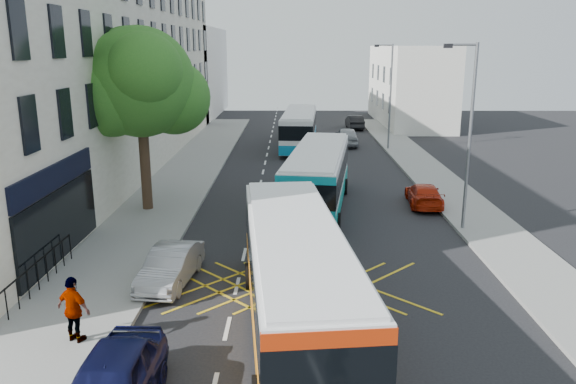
{
  "coord_description": "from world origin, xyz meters",
  "views": [
    {
      "loc": [
        -1.32,
        -11.84,
        8.01
      ],
      "look_at": [
        -1.47,
        10.39,
        2.2
      ],
      "focal_mm": 35.0,
      "sensor_mm": 36.0,
      "label": 1
    }
  ],
  "objects_px": {
    "parked_car_silver": "(171,266)",
    "red_hatchback": "(424,195)",
    "bus_far": "(299,129)",
    "distant_car_grey": "(298,127)",
    "street_tree": "(139,83)",
    "bus_near": "(296,278)",
    "distant_car_dark": "(355,122)",
    "bus_mid": "(318,177)",
    "lamp_far": "(389,91)",
    "lamp_near": "(468,128)",
    "distant_car_silver": "(347,136)",
    "pedestrian_far": "(74,310)"
  },
  "relations": [
    {
      "from": "parked_car_silver",
      "to": "red_hatchback",
      "type": "height_order",
      "value": "parked_car_silver"
    },
    {
      "from": "bus_far",
      "to": "distant_car_grey",
      "type": "xyz_separation_m",
      "value": [
        0.02,
        7.46,
        -0.92
      ]
    },
    {
      "from": "street_tree",
      "to": "bus_far",
      "type": "height_order",
      "value": "street_tree"
    },
    {
      "from": "bus_near",
      "to": "distant_car_dark",
      "type": "bearing_deg",
      "value": 75.6
    },
    {
      "from": "street_tree",
      "to": "bus_mid",
      "type": "height_order",
      "value": "street_tree"
    },
    {
      "from": "bus_mid",
      "to": "distant_car_dark",
      "type": "bearing_deg",
      "value": 88.14
    },
    {
      "from": "parked_car_silver",
      "to": "lamp_far",
      "type": "bearing_deg",
      "value": 72.64
    },
    {
      "from": "lamp_near",
      "to": "distant_car_silver",
      "type": "relative_size",
      "value": 1.81
    },
    {
      "from": "distant_car_silver",
      "to": "bus_far",
      "type": "bearing_deg",
      "value": 19.87
    },
    {
      "from": "bus_mid",
      "to": "pedestrian_far",
      "type": "height_order",
      "value": "bus_mid"
    },
    {
      "from": "lamp_near",
      "to": "distant_car_grey",
      "type": "bearing_deg",
      "value": 103.63
    },
    {
      "from": "bus_near",
      "to": "bus_far",
      "type": "relative_size",
      "value": 1.05
    },
    {
      "from": "street_tree",
      "to": "bus_mid",
      "type": "bearing_deg",
      "value": 3.88
    },
    {
      "from": "distant_car_grey",
      "to": "distant_car_dark",
      "type": "relative_size",
      "value": 1.14
    },
    {
      "from": "street_tree",
      "to": "pedestrian_far",
      "type": "xyz_separation_m",
      "value": [
        1.29,
        -12.96,
        -5.2
      ]
    },
    {
      "from": "pedestrian_far",
      "to": "distant_car_grey",
      "type": "bearing_deg",
      "value": -75.15
    },
    {
      "from": "street_tree",
      "to": "parked_car_silver",
      "type": "xyz_separation_m",
      "value": [
        3.01,
        -8.75,
        -5.65
      ]
    },
    {
      "from": "bus_far",
      "to": "parked_car_silver",
      "type": "height_order",
      "value": "bus_far"
    },
    {
      "from": "street_tree",
      "to": "distant_car_dark",
      "type": "height_order",
      "value": "street_tree"
    },
    {
      "from": "street_tree",
      "to": "bus_far",
      "type": "relative_size",
      "value": 0.82
    },
    {
      "from": "lamp_far",
      "to": "distant_car_dark",
      "type": "distance_m",
      "value": 12.49
    },
    {
      "from": "street_tree",
      "to": "bus_near",
      "type": "bearing_deg",
      "value": -58.74
    },
    {
      "from": "distant_car_silver",
      "to": "street_tree",
      "type": "bearing_deg",
      "value": 61.54
    },
    {
      "from": "bus_mid",
      "to": "red_hatchback",
      "type": "distance_m",
      "value": 5.64
    },
    {
      "from": "street_tree",
      "to": "parked_car_silver",
      "type": "bearing_deg",
      "value": -71.02
    },
    {
      "from": "bus_near",
      "to": "distant_car_dark",
      "type": "xyz_separation_m",
      "value": [
        6.11,
        40.89,
        -0.97
      ]
    },
    {
      "from": "bus_near",
      "to": "parked_car_silver",
      "type": "height_order",
      "value": "bus_near"
    },
    {
      "from": "bus_far",
      "to": "red_hatchback",
      "type": "height_order",
      "value": "bus_far"
    },
    {
      "from": "bus_near",
      "to": "lamp_far",
      "type": "bearing_deg",
      "value": 69.86
    },
    {
      "from": "parked_car_silver",
      "to": "distant_car_grey",
      "type": "bearing_deg",
      "value": 89.04
    },
    {
      "from": "lamp_near",
      "to": "pedestrian_far",
      "type": "height_order",
      "value": "lamp_near"
    },
    {
      "from": "distant_car_silver",
      "to": "distant_car_dark",
      "type": "relative_size",
      "value": 1.08
    },
    {
      "from": "bus_near",
      "to": "distant_car_silver",
      "type": "distance_m",
      "value": 31.58
    },
    {
      "from": "bus_mid",
      "to": "street_tree",
      "type": "bearing_deg",
      "value": -168.07
    },
    {
      "from": "lamp_far",
      "to": "red_hatchback",
      "type": "xyz_separation_m",
      "value": [
        -0.7,
        -15.88,
        -4.04
      ]
    },
    {
      "from": "bus_far",
      "to": "distant_car_silver",
      "type": "bearing_deg",
      "value": 20.49
    },
    {
      "from": "street_tree",
      "to": "bus_far",
      "type": "bearing_deg",
      "value": 66.56
    },
    {
      "from": "bus_mid",
      "to": "bus_near",
      "type": "bearing_deg",
      "value": -87.23
    },
    {
      "from": "lamp_far",
      "to": "parked_car_silver",
      "type": "height_order",
      "value": "lamp_far"
    },
    {
      "from": "distant_car_silver",
      "to": "distant_car_dark",
      "type": "bearing_deg",
      "value": -96.82
    },
    {
      "from": "bus_far",
      "to": "distant_car_grey",
      "type": "distance_m",
      "value": 7.51
    },
    {
      "from": "street_tree",
      "to": "distant_car_grey",
      "type": "bearing_deg",
      "value": 72.93
    },
    {
      "from": "bus_far",
      "to": "distant_car_dark",
      "type": "xyz_separation_m",
      "value": [
        5.63,
        10.83,
        -0.9
      ]
    },
    {
      "from": "lamp_near",
      "to": "bus_near",
      "type": "height_order",
      "value": "lamp_near"
    },
    {
      "from": "pedestrian_far",
      "to": "distant_car_silver",
      "type": "bearing_deg",
      "value": -83.54
    },
    {
      "from": "distant_car_dark",
      "to": "bus_far",
      "type": "bearing_deg",
      "value": 60.22
    },
    {
      "from": "red_hatchback",
      "to": "bus_far",
      "type": "bearing_deg",
      "value": -65.25
    },
    {
      "from": "lamp_far",
      "to": "bus_far",
      "type": "height_order",
      "value": "lamp_far"
    },
    {
      "from": "bus_near",
      "to": "pedestrian_far",
      "type": "height_order",
      "value": "bus_near"
    },
    {
      "from": "lamp_far",
      "to": "parked_car_silver",
      "type": "bearing_deg",
      "value": -114.4
    }
  ]
}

